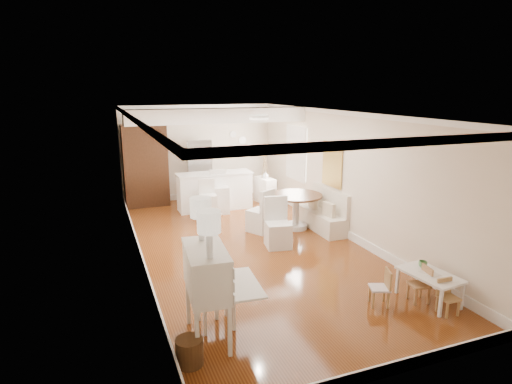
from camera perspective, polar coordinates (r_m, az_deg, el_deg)
room at (r=8.93m, az=-1.31°, el=5.34°), size 9.00×9.04×2.82m
secretary_bureau at (r=5.81m, az=-6.56°, el=-13.42°), size 1.10×1.12×1.29m
gustavian_armchair at (r=6.18m, az=-5.43°, el=-13.62°), size 0.54×0.54×0.91m
wicker_basket at (r=5.60m, az=-8.87°, el=-20.29°), size 0.37×0.37×0.34m
kids_table at (r=7.40m, az=22.03°, el=-11.69°), size 0.67×1.00×0.47m
kids_chair_a at (r=7.31m, az=20.91°, el=-11.40°), size 0.33×0.33×0.59m
kids_chair_b at (r=7.01m, az=16.14°, el=-12.12°), size 0.37×0.37×0.59m
kids_chair_c at (r=7.11m, az=24.30°, el=-12.67°), size 0.27×0.27×0.54m
banquette at (r=10.21m, az=8.78°, el=-2.32°), size 0.52×1.60×0.98m
dining_table at (r=10.22m, az=5.34°, el=-2.60°), size 1.57×1.57×0.84m
slip_chair_near at (r=8.99m, az=2.95°, el=-4.15°), size 0.58×0.60×1.05m
slip_chair_far at (r=9.94m, az=0.56°, el=-2.45°), size 0.68×0.68×1.03m
breakfast_counter at (r=11.83m, az=-5.53°, el=0.14°), size 2.05×0.65×1.03m
bar_stool_left at (r=10.92m, az=-6.43°, el=-1.04°), size 0.46×0.46×1.03m
bar_stool_right at (r=11.44m, az=-4.88°, el=-0.01°), size 0.51×0.51×1.15m
pantry_cabinet at (r=12.43m, az=-14.53°, el=3.42°), size 1.20×0.60×2.30m
fridge at (r=12.79m, az=-5.97°, el=2.93°), size 0.75×0.65×1.80m
sideboard at (r=12.50m, az=1.16°, el=0.25°), size 0.45×0.81×0.73m
pencil_cup at (r=7.48m, az=21.34°, el=-8.95°), size 0.16×0.16×0.11m
branch_vase at (r=12.39m, az=1.26°, el=2.30°), size 0.21×0.21×0.19m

